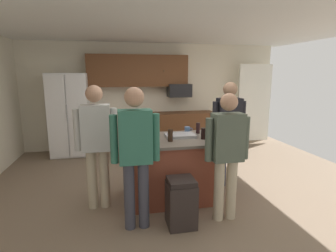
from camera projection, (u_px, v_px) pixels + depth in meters
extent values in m
plane|color=#7F6B56|center=(180.00, 189.00, 4.32)|extent=(7.04, 7.04, 0.00)
plane|color=white|center=(182.00, 21.00, 3.82)|extent=(7.04, 7.04, 0.00)
cube|color=beige|center=(154.00, 96.00, 6.76)|extent=(6.40, 0.10, 2.60)
cube|color=white|center=(254.00, 103.00, 6.93)|extent=(0.90, 0.06, 2.00)
cube|color=brown|center=(138.00, 71.00, 6.37)|extent=(2.40, 0.35, 0.75)
sphere|color=#4C3823|center=(164.00, 71.00, 6.30)|extent=(0.04, 0.04, 0.04)
cube|color=brown|center=(179.00, 130.00, 6.73)|extent=(1.80, 0.60, 0.90)
sphere|color=#4C3823|center=(200.00, 132.00, 6.52)|extent=(0.04, 0.04, 0.04)
cube|color=white|center=(70.00, 115.00, 6.05)|extent=(0.86, 0.70, 1.87)
cube|color=white|center=(57.00, 117.00, 5.65)|extent=(0.40, 0.04, 1.79)
cube|color=white|center=(78.00, 117.00, 5.73)|extent=(0.40, 0.04, 1.79)
cylinder|color=#B2B2B7|center=(67.00, 113.00, 5.64)|extent=(0.02, 0.02, 0.35)
cube|color=black|center=(179.00, 90.00, 6.56)|extent=(0.56, 0.40, 0.32)
cube|color=brown|center=(172.00, 170.00, 3.95)|extent=(1.30, 0.83, 0.89)
cube|color=#60564C|center=(172.00, 140.00, 3.86)|extent=(1.44, 0.97, 0.04)
cylinder|color=#232D4C|center=(222.00, 161.00, 4.40)|extent=(0.13, 0.13, 0.84)
cylinder|color=#232D4C|center=(232.00, 160.00, 4.44)|extent=(0.13, 0.13, 0.84)
cube|color=black|center=(229.00, 118.00, 4.28)|extent=(0.38, 0.22, 0.63)
sphere|color=#8C664C|center=(230.00, 89.00, 4.19)|extent=(0.23, 0.23, 0.23)
cylinder|color=black|center=(215.00, 119.00, 4.24)|extent=(0.09, 0.09, 0.57)
cylinder|color=black|center=(243.00, 118.00, 4.33)|extent=(0.09, 0.09, 0.57)
cylinder|color=tan|center=(219.00, 190.00, 3.35)|extent=(0.13, 0.13, 0.79)
cylinder|color=tan|center=(231.00, 189.00, 3.38)|extent=(0.13, 0.13, 0.79)
cube|color=#4C5647|center=(227.00, 137.00, 3.23)|extent=(0.38, 0.22, 0.59)
sphere|color=tan|center=(229.00, 102.00, 3.15)|extent=(0.21, 0.21, 0.21)
cylinder|color=#4C5647|center=(209.00, 140.00, 3.19)|extent=(0.09, 0.09, 0.53)
cylinder|color=#4C5647|center=(245.00, 138.00, 3.29)|extent=(0.09, 0.09, 0.53)
cylinder|color=#383842|center=(129.00, 196.00, 3.15)|extent=(0.13, 0.13, 0.83)
cylinder|color=#383842|center=(144.00, 195.00, 3.18)|extent=(0.13, 0.13, 0.83)
cube|color=#2D6651|center=(135.00, 137.00, 3.03)|extent=(0.38, 0.22, 0.62)
sphere|color=tan|center=(134.00, 97.00, 2.94)|extent=(0.22, 0.22, 0.22)
cylinder|color=#2D6651|center=(114.00, 139.00, 2.98)|extent=(0.09, 0.09, 0.56)
cylinder|color=#2D6651|center=(156.00, 137.00, 3.08)|extent=(0.09, 0.09, 0.56)
cylinder|color=tan|center=(92.00, 179.00, 3.65)|extent=(0.13, 0.13, 0.83)
cylinder|color=tan|center=(105.00, 179.00, 3.68)|extent=(0.13, 0.13, 0.83)
cube|color=#B7B7B2|center=(96.00, 128.00, 3.52)|extent=(0.38, 0.22, 0.62)
sphere|color=tan|center=(94.00, 94.00, 3.44)|extent=(0.22, 0.22, 0.22)
cylinder|color=#B7B7B2|center=(77.00, 130.00, 3.48)|extent=(0.09, 0.09, 0.56)
cylinder|color=#B7B7B2|center=(114.00, 128.00, 3.58)|extent=(0.09, 0.09, 0.56)
cylinder|color=black|center=(198.00, 128.00, 4.16)|extent=(0.06, 0.06, 0.17)
cylinder|color=black|center=(142.00, 137.00, 3.58)|extent=(0.07, 0.07, 0.15)
cylinder|color=black|center=(170.00, 135.00, 3.66)|extent=(0.07, 0.07, 0.17)
cylinder|color=black|center=(140.00, 131.00, 4.02)|extent=(0.07, 0.07, 0.15)
cylinder|color=black|center=(203.00, 134.00, 3.78)|extent=(0.07, 0.07, 0.16)
cylinder|color=#4C6B99|center=(187.00, 130.00, 4.20)|extent=(0.09, 0.09, 0.10)
torus|color=#4C6B99|center=(191.00, 129.00, 4.21)|extent=(0.06, 0.01, 0.06)
cylinder|color=white|center=(144.00, 137.00, 3.71)|extent=(0.09, 0.09, 0.11)
torus|color=white|center=(149.00, 136.00, 3.73)|extent=(0.06, 0.01, 0.06)
cube|color=#B7B7BC|center=(180.00, 136.00, 3.94)|extent=(0.44, 0.30, 0.02)
cube|color=#A8A8AD|center=(180.00, 135.00, 3.93)|extent=(0.44, 0.30, 0.02)
cube|color=black|center=(181.00, 205.00, 3.23)|extent=(0.34, 0.34, 0.55)
cube|color=black|center=(181.00, 181.00, 3.17)|extent=(0.32, 0.32, 0.06)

